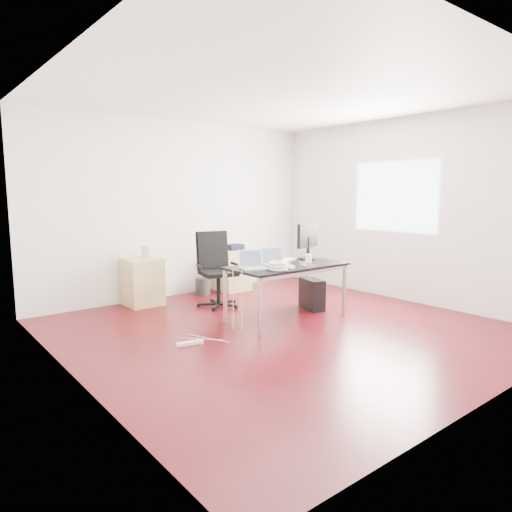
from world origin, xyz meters
TOP-DOWN VIEW (x-y plane):
  - room_shell at (0.04, 0.00)m, footprint 5.00×5.00m
  - desk at (0.34, 0.32)m, footprint 1.60×0.80m
  - office_chair at (0.01, 1.51)m, footprint 0.57×0.59m
  - filing_cabinet_left at (-0.83, 2.23)m, footprint 0.50×0.50m
  - filing_cabinet_right at (0.82, 2.23)m, footprint 0.50×0.50m
  - pc_tower at (0.97, 0.47)m, footprint 0.32×0.49m
  - wastebasket at (0.23, 2.25)m, footprint 0.31×0.31m
  - power_strip at (-1.21, 0.21)m, footprint 0.31×0.12m
  - laptop_left at (-0.21, 0.34)m, footprint 0.39×0.33m
  - laptop_right at (0.18, 0.37)m, footprint 0.36×0.29m
  - monitor at (0.90, 0.50)m, footprint 0.45×0.26m
  - keyboard at (0.53, 0.58)m, footprint 0.46×0.26m
  - cup_white at (0.66, 0.24)m, footprint 0.10×0.10m
  - cup_brown at (0.70, 0.27)m, footprint 0.08×0.08m
  - cable_coil at (-0.04, 0.07)m, footprint 0.24×0.24m
  - power_adapter at (0.19, 0.08)m, footprint 0.09×0.09m
  - speaker at (-0.76, 2.26)m, footprint 0.10×0.10m
  - navy_garment at (0.86, 2.24)m, footprint 0.32×0.27m

SIDE VIEW (x-z plane):
  - power_strip at x=-1.21m, z-range 0.00..0.04m
  - wastebasket at x=0.23m, z-range 0.00..0.28m
  - pc_tower at x=0.97m, z-range 0.00..0.44m
  - filing_cabinet_left at x=-0.83m, z-range 0.00..0.70m
  - filing_cabinet_right at x=0.82m, z-range 0.00..0.70m
  - office_chair at x=0.01m, z-range 0.06..1.15m
  - desk at x=0.34m, z-range 0.31..1.04m
  - keyboard at x=0.53m, z-range 0.73..0.75m
  - power_adapter at x=0.19m, z-range 0.73..0.76m
  - navy_garment at x=0.86m, z-range 0.70..0.79m
  - cup_brown at x=0.70m, z-range 0.73..0.83m
  - cable_coil at x=-0.04m, z-range 0.73..0.84m
  - laptop_left at x=-0.21m, z-range 0.67..0.90m
  - laptop_right at x=0.18m, z-range 0.67..0.90m
  - speaker at x=-0.76m, z-range 0.70..0.88m
  - cup_white at x=0.66m, z-range 0.73..0.85m
  - monitor at x=0.90m, z-range 0.76..1.27m
  - room_shell at x=0.04m, z-range -1.10..3.90m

